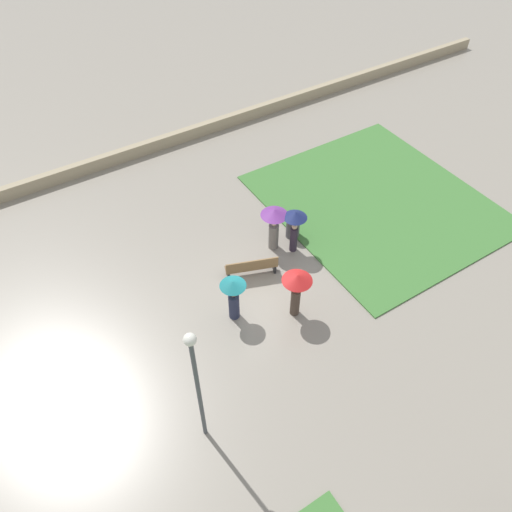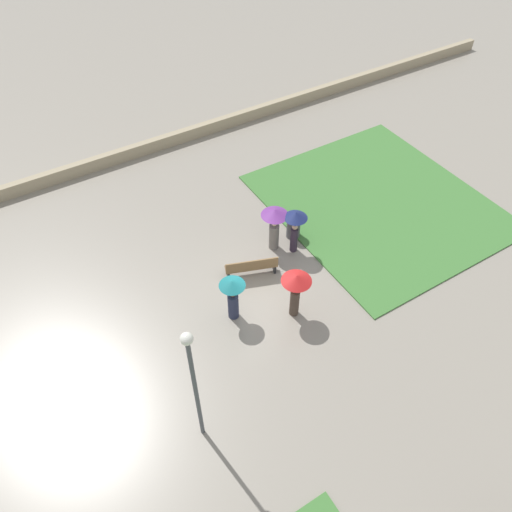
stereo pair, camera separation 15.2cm
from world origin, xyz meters
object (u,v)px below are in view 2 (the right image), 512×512
(crowd_person_purple, at_px, (274,222))
(crowd_person_red, at_px, (296,286))
(crowd_person_navy, at_px, (295,223))
(park_bench, at_px, (252,267))
(lamp_post, at_px, (193,377))
(crowd_person_teal, at_px, (233,294))
(trash_bin, at_px, (293,227))

(crowd_person_purple, distance_m, crowd_person_red, 3.36)
(crowd_person_navy, relative_size, crowd_person_purple, 1.01)
(park_bench, distance_m, crowd_person_purple, 1.96)
(lamp_post, bearing_deg, park_bench, -134.15)
(crowd_person_teal, xyz_separation_m, crowd_person_red, (-1.88, 1.00, 0.29))
(crowd_person_navy, distance_m, crowd_person_red, 3.14)
(crowd_person_navy, bearing_deg, crowd_person_purple, 95.61)
(crowd_person_navy, height_order, crowd_person_teal, crowd_person_navy)
(park_bench, height_order, lamp_post, lamp_post)
(crowd_person_red, bearing_deg, crowd_person_teal, 117.45)
(crowd_person_navy, bearing_deg, crowd_person_red, -164.94)
(crowd_person_navy, xyz_separation_m, crowd_person_red, (1.76, 2.60, 0.02))
(lamp_post, bearing_deg, trash_bin, -141.66)
(lamp_post, relative_size, crowd_person_purple, 2.52)
(trash_bin, height_order, crowd_person_teal, crowd_person_teal)
(lamp_post, distance_m, trash_bin, 9.25)
(lamp_post, xyz_separation_m, crowd_person_purple, (-5.93, -5.38, -1.78))
(crowd_person_navy, bearing_deg, park_bench, 146.99)
(park_bench, xyz_separation_m, crowd_person_teal, (1.52, 1.31, 0.70))
(trash_bin, height_order, crowd_person_navy, crowd_person_navy)
(crowd_person_navy, bearing_deg, lamp_post, 175.61)
(trash_bin, distance_m, crowd_person_navy, 1.25)
(park_bench, height_order, crowd_person_purple, crowd_person_purple)
(trash_bin, xyz_separation_m, crowd_person_purple, (1.02, 0.12, 0.87))
(lamp_post, distance_m, crowd_person_teal, 4.75)
(park_bench, relative_size, lamp_post, 0.40)
(crowd_person_purple, bearing_deg, crowd_person_navy, 57.33)
(lamp_post, height_order, crowd_person_navy, lamp_post)
(crowd_person_teal, relative_size, crowd_person_red, 0.93)
(lamp_post, height_order, trash_bin, lamp_post)
(crowd_person_teal, height_order, crowd_person_red, crowd_person_red)
(park_bench, distance_m, crowd_person_red, 2.53)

